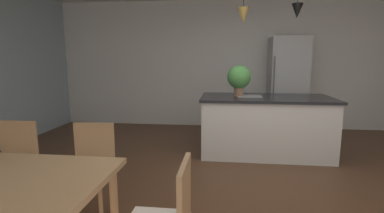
# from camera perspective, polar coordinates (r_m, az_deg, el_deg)

# --- Properties ---
(ground_plane) EXTENTS (10.00, 8.40, 0.04)m
(ground_plane) POSITION_cam_1_polar(r_m,az_deg,el_deg) (3.26, 13.97, -17.67)
(ground_plane) COLOR #4C301E
(wall_back_kitchen) EXTENTS (10.00, 0.12, 2.70)m
(wall_back_kitchen) POSITION_cam_1_polar(r_m,az_deg,el_deg) (6.15, 10.67, 8.40)
(wall_back_kitchen) COLOR silver
(wall_back_kitchen) RESTS_ON ground_plane
(chair_far_left) EXTENTS (0.40, 0.40, 0.87)m
(chair_far_left) POSITION_cam_1_polar(r_m,az_deg,el_deg) (3.19, -33.11, -9.94)
(chair_far_left) COLOR #A87F56
(chair_far_left) RESTS_ON ground_plane
(chair_far_right) EXTENTS (0.43, 0.43, 0.87)m
(chair_far_right) POSITION_cam_1_polar(r_m,az_deg,el_deg) (2.77, -20.16, -11.80)
(chair_far_right) COLOR #A87F56
(chair_far_right) RESTS_ON ground_plane
(kitchen_island) EXTENTS (1.97, 0.97, 0.91)m
(kitchen_island) POSITION_cam_1_polar(r_m,az_deg,el_deg) (4.46, 14.72, -3.65)
(kitchen_island) COLOR silver
(kitchen_island) RESTS_ON ground_plane
(refrigerator) EXTENTS (0.71, 0.67, 1.90)m
(refrigerator) POSITION_cam_1_polar(r_m,az_deg,el_deg) (5.89, 18.87, 4.12)
(refrigerator) COLOR #B2B5B7
(refrigerator) RESTS_ON ground_plane
(pendant_over_island_main) EXTENTS (0.17, 0.17, 0.71)m
(pendant_over_island_main) POSITION_cam_1_polar(r_m,az_deg,el_deg) (4.36, 10.46, 17.91)
(pendant_over_island_main) COLOR black
(pendant_over_island_aux) EXTENTS (0.16, 0.16, 0.65)m
(pendant_over_island_aux) POSITION_cam_1_polar(r_m,az_deg,el_deg) (4.48, 20.76, 17.89)
(pendant_over_island_aux) COLOR black
(potted_plant_on_island) EXTENTS (0.36, 0.36, 0.47)m
(potted_plant_on_island) POSITION_cam_1_polar(r_m,az_deg,el_deg) (4.32, 9.63, 5.79)
(potted_plant_on_island) COLOR #8C664C
(potted_plant_on_island) RESTS_ON kitchen_island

